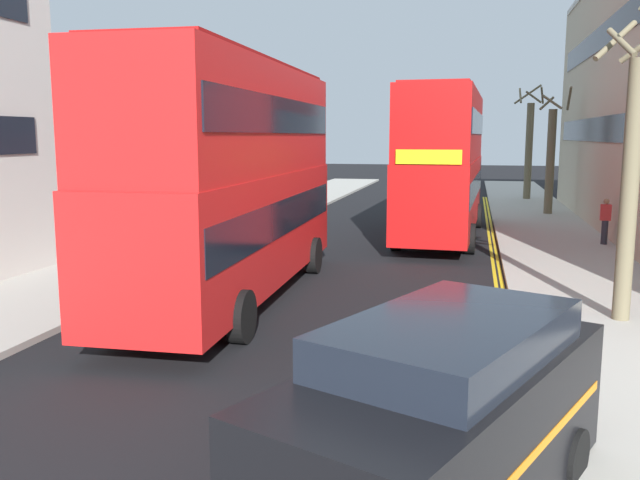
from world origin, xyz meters
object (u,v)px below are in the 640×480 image
(double_decker_bus_away, at_px, (233,174))
(taxi_minivan, at_px, (439,423))
(double_decker_bus_oncoming, at_px, (443,160))
(pedestrian_far, at_px, (605,220))

(double_decker_bus_away, bearing_deg, taxi_minivan, -58.19)
(double_decker_bus_oncoming, bearing_deg, double_decker_bus_away, -111.93)
(double_decker_bus_oncoming, height_order, pedestrian_far, double_decker_bus_oncoming)
(double_decker_bus_away, bearing_deg, double_decker_bus_oncoming, 68.07)
(double_decker_bus_away, distance_m, pedestrian_far, 14.31)
(taxi_minivan, bearing_deg, double_decker_bus_oncoming, 92.56)
(pedestrian_far, bearing_deg, taxi_minivan, -104.70)
(double_decker_bus_oncoming, relative_size, pedestrian_far, 6.72)
(double_decker_bus_away, relative_size, taxi_minivan, 2.11)
(double_decker_bus_oncoming, xyz_separation_m, pedestrian_far, (5.71, -1.11, -2.04))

